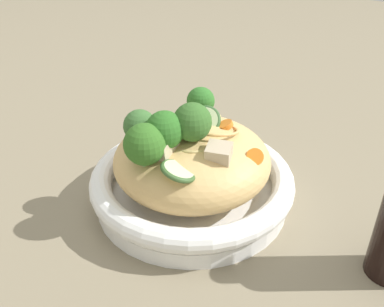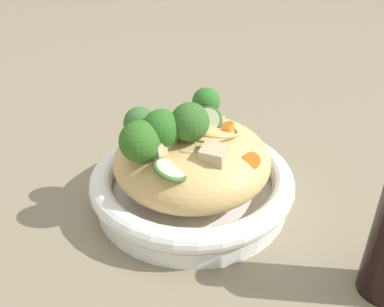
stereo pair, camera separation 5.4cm
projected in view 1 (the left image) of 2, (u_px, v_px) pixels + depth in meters
The scene contains 7 objects.
ground_plane at pixel (192, 200), 0.58m from camera, with size 3.00×3.00×0.00m, color #81755C.
serving_bowl at pixel (192, 184), 0.56m from camera, with size 0.27×0.27×0.05m.
noodle_heap at pixel (192, 159), 0.54m from camera, with size 0.20×0.20×0.10m.
broccoli_florets at pixel (168, 128), 0.49m from camera, with size 0.12×0.18×0.07m.
carrot_coins at pixel (197, 137), 0.51m from camera, with size 0.12×0.12×0.04m.
zucchini_slices at pixel (191, 145), 0.50m from camera, with size 0.09×0.15×0.04m.
chicken_chunks at pixel (180, 149), 0.48m from camera, with size 0.10×0.07×0.03m.
Camera 1 is at (-0.27, 0.37, 0.36)m, focal length 39.04 mm.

